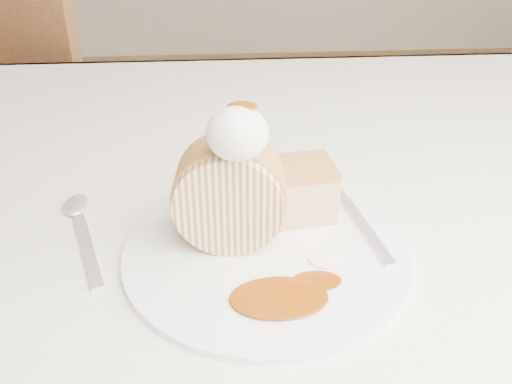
{
  "coord_description": "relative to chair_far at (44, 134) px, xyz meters",
  "views": [
    {
      "loc": [
        -0.01,
        -0.45,
        1.12
      ],
      "look_at": [
        0.02,
        0.03,
        0.82
      ],
      "focal_mm": 40.0,
      "sensor_mm": 36.0,
      "label": 1
    }
  ],
  "objects": [
    {
      "name": "cake_chunk",
      "position": [
        0.53,
        -0.8,
        0.3
      ],
      "size": [
        0.07,
        0.07,
        0.05
      ],
      "primitive_type": "cube",
      "rotation": [
        0.0,
        0.0,
        0.14
      ],
      "color": "#CD884D",
      "rests_on": "plate"
    },
    {
      "name": "spoon",
      "position": [
        0.3,
        -0.85,
        0.27
      ],
      "size": [
        0.08,
        0.17,
        0.0
      ],
      "primitive_type": "cube",
      "rotation": [
        0.0,
        0.0,
        0.33
      ],
      "color": "silver",
      "rests_on": "table"
    },
    {
      "name": "roulade_slice",
      "position": [
        0.45,
        -0.85,
        0.33
      ],
      "size": [
        0.11,
        0.07,
        0.11
      ],
      "primitive_type": "cylinder",
      "rotation": [
        1.57,
        0.0,
        -0.08
      ],
      "color": "beige",
      "rests_on": "plate"
    },
    {
      "name": "fork",
      "position": [
        0.6,
        -0.84,
        0.27
      ],
      "size": [
        0.05,
        0.18,
        0.0
      ],
      "primitive_type": "cube",
      "rotation": [
        0.0,
        0.0,
        0.17
      ],
      "color": "silver",
      "rests_on": "plate"
    },
    {
      "name": "whipped_cream",
      "position": [
        0.46,
        -0.87,
        0.41
      ],
      "size": [
        0.06,
        0.06,
        0.05
      ],
      "primitive_type": "ellipsoid",
      "color": "white",
      "rests_on": "roulade_slice"
    },
    {
      "name": "caramel_drizzle",
      "position": [
        0.47,
        -0.86,
        0.43
      ],
      "size": [
        0.03,
        0.02,
        0.01
      ],
      "primitive_type": "ellipsoid",
      "color": "#763304",
      "rests_on": "whipped_cream"
    },
    {
      "name": "caramel_pool",
      "position": [
        0.49,
        -0.94,
        0.27
      ],
      "size": [
        0.1,
        0.07,
        0.0
      ],
      "primitive_type": null,
      "rotation": [
        0.0,
        0.0,
        0.14
      ],
      "color": "#763304",
      "rests_on": "plate"
    },
    {
      "name": "table",
      "position": [
        0.46,
        -0.69,
        0.17
      ],
      "size": [
        1.4,
        0.9,
        0.75
      ],
      "color": "white",
      "rests_on": "ground"
    },
    {
      "name": "chair_far",
      "position": [
        0.0,
        0.0,
        0.0
      ],
      "size": [
        0.51,
        0.51,
        0.85
      ],
      "rotation": [
        0.0,
        0.0,
        2.8
      ],
      "color": "brown",
      "rests_on": "ground"
    },
    {
      "name": "plate",
      "position": [
        0.49,
        -0.87,
        0.27
      ],
      "size": [
        0.33,
        0.33,
        0.01
      ],
      "primitive_type": "cylinder",
      "rotation": [
        0.0,
        0.0,
        0.14
      ],
      "color": "white",
      "rests_on": "table"
    }
  ]
}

